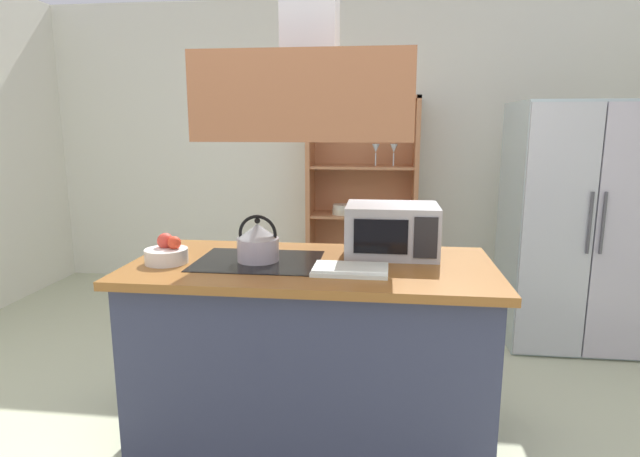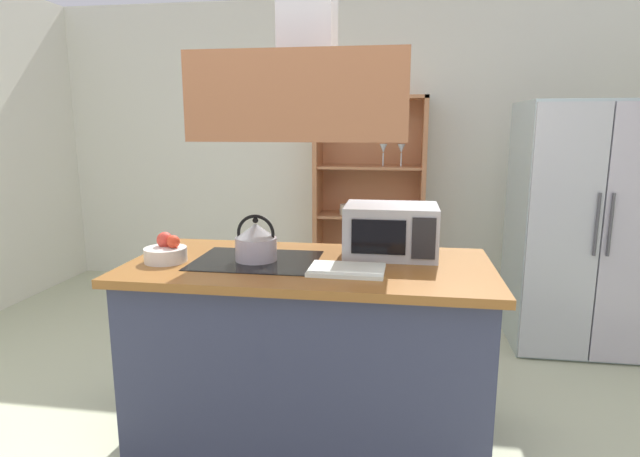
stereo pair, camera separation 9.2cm
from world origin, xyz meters
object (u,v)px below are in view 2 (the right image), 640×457
(kettle, at_px, (256,242))
(dish_cabinet, at_px, (369,207))
(cutting_board, at_px, (347,270))
(fruit_bowl, at_px, (166,252))
(refrigerator, at_px, (582,226))
(microwave, at_px, (391,230))

(kettle, bearing_deg, dish_cabinet, 80.68)
(cutting_board, height_order, fruit_bowl, fruit_bowl)
(refrigerator, height_order, fruit_bowl, refrigerator)
(dish_cabinet, relative_size, kettle, 7.99)
(kettle, bearing_deg, fruit_bowl, -169.33)
(dish_cabinet, distance_m, cutting_board, 2.59)
(microwave, bearing_deg, fruit_bowl, -165.05)
(refrigerator, distance_m, dish_cabinet, 1.87)
(dish_cabinet, bearing_deg, kettle, -99.32)
(kettle, bearing_deg, refrigerator, 35.97)
(microwave, bearing_deg, dish_cabinet, 96.17)
(kettle, relative_size, microwave, 0.49)
(fruit_bowl, bearing_deg, microwave, 14.95)
(refrigerator, bearing_deg, fruit_bowl, -147.84)
(cutting_board, distance_m, fruit_bowl, 0.89)
(cutting_board, bearing_deg, kettle, 164.07)
(dish_cabinet, xyz_separation_m, kettle, (-0.40, -2.46, 0.20))
(dish_cabinet, xyz_separation_m, cutting_board, (0.06, -2.59, 0.11))
(refrigerator, distance_m, microwave, 1.79)
(dish_cabinet, bearing_deg, microwave, -83.83)
(microwave, relative_size, fruit_bowl, 2.25)
(kettle, distance_m, fruit_bowl, 0.44)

